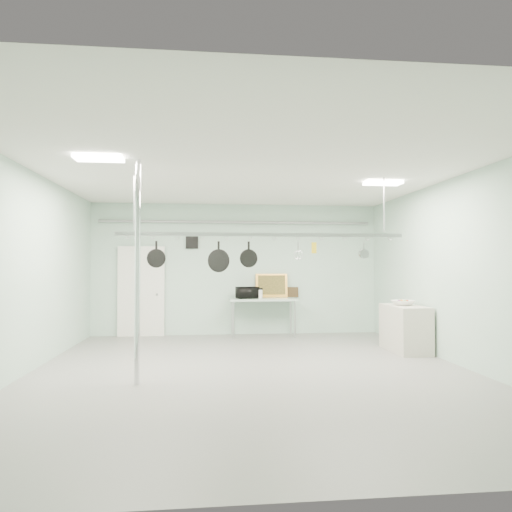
{
  "coord_description": "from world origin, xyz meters",
  "views": [
    {
      "loc": [
        -0.69,
        -7.22,
        1.68
      ],
      "look_at": [
        0.16,
        1.0,
        1.86
      ],
      "focal_mm": 32.0,
      "sensor_mm": 36.0,
      "label": 1
    }
  ],
  "objects": [
    {
      "name": "floor",
      "position": [
        0.0,
        0.0,
        0.0
      ],
      "size": [
        8.0,
        8.0,
        0.0
      ],
      "primitive_type": "plane",
      "color": "gray",
      "rests_on": "ground"
    },
    {
      "name": "ceiling",
      "position": [
        0.0,
        0.0,
        3.19
      ],
      "size": [
        7.0,
        8.0,
        0.02
      ],
      "primitive_type": "cube",
      "color": "silver",
      "rests_on": "back_wall"
    },
    {
      "name": "back_wall",
      "position": [
        0.0,
        3.99,
        1.6
      ],
      "size": [
        7.0,
        0.02,
        3.2
      ],
      "primitive_type": "cube",
      "color": "#AFD2BE",
      "rests_on": "floor"
    },
    {
      "name": "right_wall",
      "position": [
        3.49,
        0.0,
        1.6
      ],
      "size": [
        0.02,
        8.0,
        3.2
      ],
      "primitive_type": "cube",
      "color": "#AFD2BE",
      "rests_on": "floor"
    },
    {
      "name": "door",
      "position": [
        -2.3,
        3.94,
        1.05
      ],
      "size": [
        1.1,
        0.1,
        2.2
      ],
      "primitive_type": "cube",
      "color": "silver",
      "rests_on": "floor"
    },
    {
      "name": "wall_vent",
      "position": [
        -1.1,
        3.97,
        2.25
      ],
      "size": [
        0.3,
        0.04,
        0.3
      ],
      "primitive_type": "cube",
      "color": "black",
      "rests_on": "back_wall"
    },
    {
      "name": "conduit_pipe",
      "position": [
        0.0,
        3.9,
        2.75
      ],
      "size": [
        6.6,
        0.07,
        0.07
      ],
      "primitive_type": "cylinder",
      "rotation": [
        0.0,
        1.57,
        0.0
      ],
      "color": "gray",
      "rests_on": "back_wall"
    },
    {
      "name": "chrome_pole",
      "position": [
        -1.7,
        -0.6,
        1.6
      ],
      "size": [
        0.08,
        0.08,
        3.2
      ],
      "primitive_type": "cylinder",
      "color": "silver",
      "rests_on": "floor"
    },
    {
      "name": "prep_table",
      "position": [
        0.6,
        3.6,
        0.83
      ],
      "size": [
        1.6,
        0.7,
        0.91
      ],
      "color": "#A0BCAD",
      "rests_on": "floor"
    },
    {
      "name": "side_cabinet",
      "position": [
        3.15,
        1.4,
        0.45
      ],
      "size": [
        0.6,
        1.2,
        0.9
      ],
      "primitive_type": "cube",
      "color": "beige",
      "rests_on": "floor"
    },
    {
      "name": "pot_rack",
      "position": [
        0.2,
        0.3,
        2.23
      ],
      "size": [
        4.8,
        0.06,
        1.0
      ],
      "color": "#B7B7BC",
      "rests_on": "ceiling"
    },
    {
      "name": "light_panel_left",
      "position": [
        -2.2,
        -0.8,
        3.16
      ],
      "size": [
        0.65,
        0.3,
        0.05
      ],
      "primitive_type": "cube",
      "color": "white",
      "rests_on": "ceiling"
    },
    {
      "name": "light_panel_right",
      "position": [
        2.4,
        0.6,
        3.16
      ],
      "size": [
        0.65,
        0.3,
        0.05
      ],
      "primitive_type": "cube",
      "color": "white",
      "rests_on": "ceiling"
    },
    {
      "name": "microwave",
      "position": [
        0.22,
        3.58,
        1.04
      ],
      "size": [
        0.56,
        0.45,
        0.28
      ],
      "primitive_type": "imported",
      "rotation": [
        0.0,
        0.0,
        3.39
      ],
      "color": "black",
      "rests_on": "prep_table"
    },
    {
      "name": "coffee_canister",
      "position": [
        0.5,
        3.55,
        1.01
      ],
      "size": [
        0.2,
        0.2,
        0.21
      ],
      "primitive_type": "cylinder",
      "rotation": [
        0.0,
        0.0,
        0.39
      ],
      "color": "silver",
      "rests_on": "prep_table"
    },
    {
      "name": "painting_large",
      "position": [
        0.85,
        3.9,
        1.2
      ],
      "size": [
        0.78,
        0.16,
        0.58
      ],
      "primitive_type": "cube",
      "rotation": [
        -0.14,
        0.0,
        -0.03
      ],
      "color": "gold",
      "rests_on": "prep_table"
    },
    {
      "name": "painting_small",
      "position": [
        1.36,
        3.9,
        1.03
      ],
      "size": [
        0.3,
        0.09,
        0.25
      ],
      "primitive_type": "cube",
      "rotation": [
        -0.17,
        0.0,
        -0.02
      ],
      "color": "#342512",
      "rests_on": "prep_table"
    },
    {
      "name": "fruit_bowl",
      "position": [
        3.13,
        1.44,
        0.95
      ],
      "size": [
        0.52,
        0.52,
        0.1
      ],
      "primitive_type": "imported",
      "rotation": [
        0.0,
        0.0,
        0.32
      ],
      "color": "white",
      "rests_on": "side_cabinet"
    },
    {
      "name": "skillet_left",
      "position": [
        -1.54,
        0.3,
        1.88
      ],
      "size": [
        0.31,
        0.16,
        0.41
      ],
      "primitive_type": null,
      "rotation": [
        0.0,
        0.0,
        0.34
      ],
      "color": "black",
      "rests_on": "pot_rack"
    },
    {
      "name": "skillet_mid",
      "position": [
        -0.53,
        0.3,
        1.83
      ],
      "size": [
        0.37,
        0.2,
        0.51
      ],
      "primitive_type": null,
      "rotation": [
        0.0,
        0.0,
        -0.4
      ],
      "color": "black",
      "rests_on": "pot_rack"
    },
    {
      "name": "skillet_right",
      "position": [
        -0.03,
        0.3,
        1.87
      ],
      "size": [
        0.31,
        0.11,
        0.43
      ],
      "primitive_type": null,
      "rotation": [
        0.0,
        0.0,
        0.17
      ],
      "color": "black",
      "rests_on": "pot_rack"
    },
    {
      "name": "whisk",
      "position": [
        0.8,
        0.3,
        1.94
      ],
      "size": [
        0.2,
        0.2,
        0.29
      ],
      "primitive_type": null,
      "rotation": [
        0.0,
        0.0,
        -0.3
      ],
      "color": "#B1B2B6",
      "rests_on": "pot_rack"
    },
    {
      "name": "grater",
      "position": [
        1.07,
        0.3,
        1.98
      ],
      "size": [
        0.08,
        0.04,
        0.21
      ],
      "primitive_type": null,
      "rotation": [
        0.0,
        0.0,
        0.36
      ],
      "color": "gold",
      "rests_on": "pot_rack"
    },
    {
      "name": "saucepan",
      "position": [
        1.93,
        0.3,
        1.94
      ],
      "size": [
        0.17,
        0.11,
        0.28
      ],
      "primitive_type": null,
      "rotation": [
        0.0,
        0.0,
        -0.09
      ],
      "color": "silver",
      "rests_on": "pot_rack"
    },
    {
      "name": "fruit_cluster",
      "position": [
        3.13,
        1.44,
        0.99
      ],
      "size": [
        0.24,
        0.24,
        0.09
      ],
      "primitive_type": null,
      "color": "#9B260E",
      "rests_on": "fruit_bowl"
    }
  ]
}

